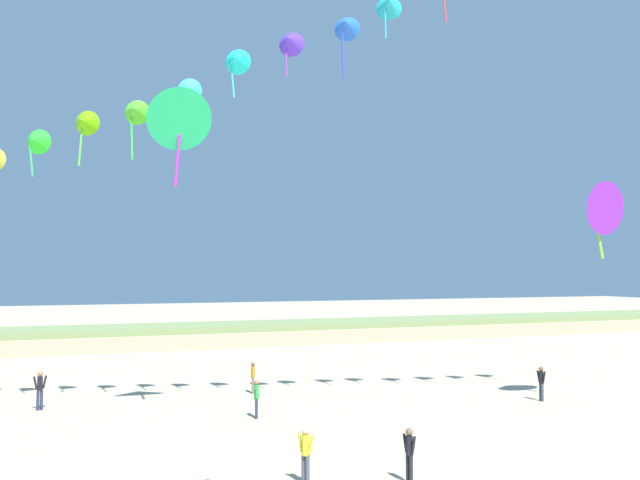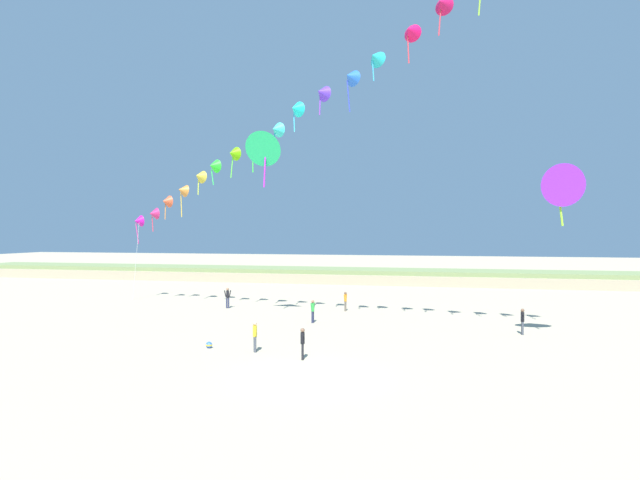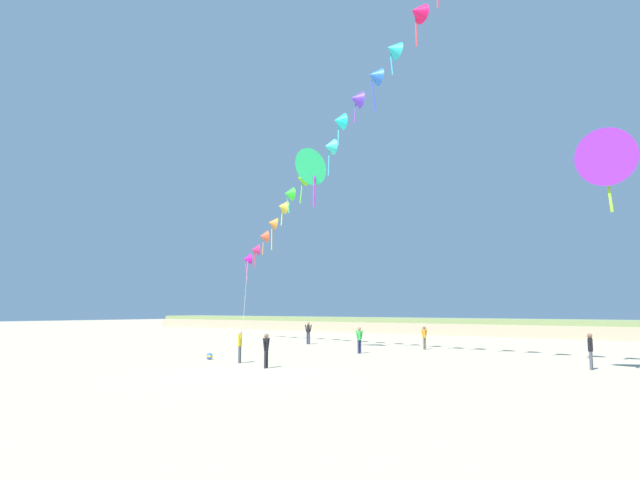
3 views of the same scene
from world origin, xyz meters
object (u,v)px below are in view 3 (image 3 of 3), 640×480
(person_far_left, at_px, (359,338))
(person_far_right, at_px, (590,349))
(person_near_left, at_px, (266,348))
(large_kite_low_lead, at_px, (607,158))
(person_mid_center, at_px, (424,336))
(person_far_center, at_px, (240,344))
(large_kite_mid_trail, at_px, (314,165))
(person_near_right, at_px, (308,331))
(beach_ball, at_px, (209,356))

(person_far_left, height_order, person_far_right, person_far_right)
(person_near_left, distance_m, large_kite_low_lead, 17.48)
(person_mid_center, bearing_deg, large_kite_low_lead, -33.01)
(person_far_center, distance_m, large_kite_mid_trail, 14.89)
(person_near_right, distance_m, person_mid_center, 10.16)
(person_near_left, height_order, beach_ball, person_near_left)
(person_near_left, bearing_deg, person_far_right, 36.35)
(person_far_left, height_order, beach_ball, person_far_left)
(person_far_right, relative_size, large_kite_low_lead, 0.45)
(person_far_left, xyz_separation_m, large_kite_mid_trail, (-3.49, -0.31, 11.73))
(person_far_right, bearing_deg, beach_ball, -157.12)
(large_kite_low_lead, xyz_separation_m, large_kite_mid_trail, (-19.12, 3.14, 3.42))
(person_near_right, relative_size, person_mid_center, 1.10)
(large_kite_low_lead, distance_m, beach_ball, 22.24)
(person_near_left, relative_size, large_kite_mid_trail, 0.38)
(person_near_right, relative_size, person_far_right, 1.05)
(large_kite_low_lead, bearing_deg, person_mid_center, 146.99)
(person_mid_center, xyz_separation_m, large_kite_low_lead, (14.18, -9.21, 8.34))
(person_far_center, bearing_deg, large_kite_mid_trail, 105.03)
(person_mid_center, relative_size, person_far_right, 0.96)
(person_near_right, relative_size, large_kite_mid_trail, 0.41)
(large_kite_low_lead, bearing_deg, large_kite_mid_trail, 170.66)
(person_far_center, bearing_deg, person_far_right, 27.77)
(person_near_left, distance_m, beach_ball, 5.98)
(person_mid_center, bearing_deg, person_far_right, -29.26)
(person_far_left, relative_size, person_far_center, 0.98)
(person_mid_center, distance_m, person_far_left, 5.94)
(person_near_right, bearing_deg, large_kite_mid_trail, -46.77)
(person_mid_center, xyz_separation_m, large_kite_mid_trail, (-4.94, -6.07, 11.76))
(person_near_left, xyz_separation_m, person_far_center, (-2.92, 1.01, 0.04))
(person_near_left, xyz_separation_m, person_mid_center, (-0.37, 15.96, -0.01))
(person_near_right, xyz_separation_m, person_far_right, (22.67, -6.49, -0.05))
(person_near_right, height_order, large_kite_low_lead, large_kite_low_lead)
(person_far_left, xyz_separation_m, person_far_center, (-1.11, -9.20, 0.02))
(person_mid_center, xyz_separation_m, person_far_left, (-1.44, -5.76, 0.03))
(person_near_left, bearing_deg, person_far_center, 160.99)
(person_far_right, relative_size, person_far_center, 0.99)
(person_near_left, relative_size, person_near_right, 0.92)
(person_far_center, bearing_deg, person_near_left, -19.01)
(person_mid_center, distance_m, person_far_right, 14.35)
(person_mid_center, distance_m, large_kite_mid_trail, 14.13)
(person_near_right, bearing_deg, person_far_center, -62.24)
(person_mid_center, bearing_deg, person_near_left, -88.67)
(person_far_left, bearing_deg, person_mid_center, 75.92)
(person_near_left, height_order, large_kite_mid_trail, large_kite_mid_trail)
(person_near_right, distance_m, large_kite_mid_trail, 13.93)
(person_near_left, distance_m, person_far_right, 15.09)
(person_mid_center, height_order, person_far_center, person_far_center)
(person_mid_center, relative_size, large_kite_mid_trail, 0.37)
(large_kite_mid_trail, bearing_deg, person_near_left, -61.78)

